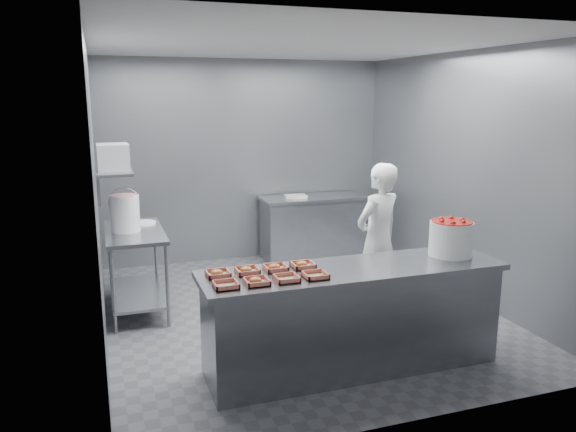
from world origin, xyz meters
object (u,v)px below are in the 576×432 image
object	(u,v)px
tray_3	(315,275)
glaze_bucket	(125,212)
prep_table	(136,258)
tray_5	(247,270)
tray_6	(275,267)
tray_2	(287,278)
strawberry_tub	(451,237)
worker	(378,239)
tray_4	(218,273)
tray_1	(256,281)
service_counter	(353,318)
tray_0	(226,285)
tray_7	(303,265)
back_counter	(313,227)
appliance	(113,157)

from	to	relation	value
tray_3	glaze_bucket	world-z (taller)	glaze_bucket
prep_table	tray_5	size ratio (longest dim) A/B	6.40
tray_3	tray_6	world-z (taller)	tray_6
tray_2	strawberry_tub	size ratio (longest dim) A/B	0.49
tray_6	worker	distance (m)	1.72
tray_4	tray_6	world-z (taller)	same
tray_4	tray_1	bearing A→B (deg)	-49.74
service_counter	tray_5	distance (m)	1.01
tray_2	worker	size ratio (longest dim) A/B	0.12
tray_0	strawberry_tub	distance (m)	2.11
worker	tray_7	bearing A→B (deg)	15.64
service_counter	back_counter	bearing A→B (deg)	74.52
tray_6	appliance	size ratio (longest dim) A/B	0.53
tray_4	appliance	bearing A→B (deg)	111.98
tray_2	tray_1	bearing A→B (deg)	-180.00
service_counter	tray_2	xyz separation A→B (m)	(-0.64, -0.14, 0.47)
glaze_bucket	tray_0	bearing A→B (deg)	-73.63
prep_table	tray_1	xyz separation A→B (m)	(0.76, -2.09, 0.33)
prep_table	tray_1	world-z (taller)	tray_1
tray_2	strawberry_tub	bearing A→B (deg)	6.98
service_counter	tray_6	bearing A→B (deg)	167.62
back_counter	appliance	distance (m)	3.30
back_counter	worker	size ratio (longest dim) A/B	0.92
prep_table	back_counter	distance (m)	2.87
tray_0	tray_2	bearing A→B (deg)	0.00
worker	tray_2	bearing A→B (deg)	17.99
tray_7	worker	xyz separation A→B (m)	(1.20, 0.93, -0.11)
tray_4	worker	xyz separation A→B (m)	(1.92, 0.93, -0.11)
service_counter	tray_3	world-z (taller)	tray_3
tray_5	strawberry_tub	world-z (taller)	strawberry_tub
tray_4	back_counter	bearing A→B (deg)	56.91
back_counter	strawberry_tub	distance (m)	3.25
service_counter	tray_3	xyz separation A→B (m)	(-0.40, -0.14, 0.47)
tray_7	worker	distance (m)	1.52
tray_3	tray_7	bearing A→B (deg)	90.61
prep_table	tray_2	world-z (taller)	tray_2
strawberry_tub	glaze_bucket	world-z (taller)	glaze_bucket
tray_0	tray_4	bearing A→B (deg)	90.61
back_counter	tray_5	bearing A→B (deg)	-119.87
service_counter	prep_table	xyz separation A→B (m)	(-1.65, 1.95, 0.14)
tray_2	tray_3	size ratio (longest dim) A/B	1.00
service_counter	tray_2	distance (m)	0.81
tray_5	appliance	xyz separation A→B (m)	(-0.93, 1.72, 0.77)
prep_table	worker	size ratio (longest dim) A/B	0.74
back_counter	tray_5	distance (m)	3.62
service_counter	tray_0	world-z (taller)	tray_0
glaze_bucket	tray_3	bearing A→B (deg)	-57.42
tray_1	tray_3	bearing A→B (deg)	0.00
back_counter	tray_1	xyz separation A→B (m)	(-1.79, -3.39, 0.47)
tray_5	appliance	world-z (taller)	appliance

